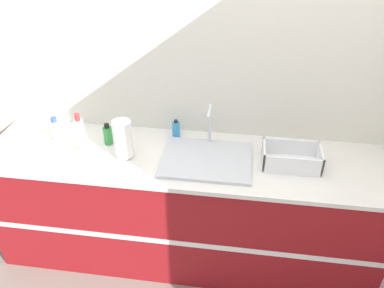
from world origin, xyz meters
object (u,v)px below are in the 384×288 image
sink (206,158)px  bottle_white_spray (81,134)px  soap_dispenser (176,129)px  paper_towel_roll (123,139)px  bottle_green (108,135)px  bottle_clear (56,130)px  dish_rack (291,159)px

sink → bottle_white_spray: size_ratio=2.08×
soap_dispenser → sink: bearing=-46.2°
paper_towel_roll → soap_dispenser: size_ratio=1.96×
bottle_white_spray → bottle_green: bearing=34.2°
soap_dispenser → bottle_white_spray: bearing=-157.1°
paper_towel_roll → bottle_clear: paper_towel_roll is taller
sink → dish_rack: bearing=2.5°
paper_towel_roll → dish_rack: size_ratio=0.73×
bottle_clear → bottle_white_spray: bearing=-23.0°
sink → bottle_green: (-0.67, 0.10, 0.05)m
sink → dish_rack: size_ratio=1.60×
bottle_clear → bottle_white_spray: (0.22, -0.09, 0.04)m
bottle_clear → bottle_white_spray: 0.24m
bottle_clear → bottle_green: (0.36, 0.00, -0.01)m
bottle_white_spray → bottle_clear: bearing=157.0°
dish_rack → soap_dispenser: (-0.76, 0.22, 0.01)m
dish_rack → soap_dispenser: bearing=163.5°
paper_towel_roll → bottle_white_spray: size_ratio=0.95×
bottle_clear → paper_towel_roll: bearing=-13.9°
sink → dish_rack: 0.52m
bottle_green → dish_rack: bearing=-3.8°
dish_rack → bottle_clear: bearing=177.3°
paper_towel_roll → bottle_green: bearing=138.9°
paper_towel_roll → bottle_white_spray: bearing=173.4°
bottle_clear → bottle_white_spray: bottle_white_spray is taller
sink → bottle_clear: sink is taller
sink → soap_dispenser: bearing=133.8°
soap_dispenser → bottle_green: bearing=-161.3°
bottle_white_spray → paper_towel_roll: bearing=-6.6°
bottle_green → bottle_clear: bearing=-179.3°
sink → bottle_green: bearing=171.5°
paper_towel_roll → soap_dispenser: paper_towel_roll is taller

